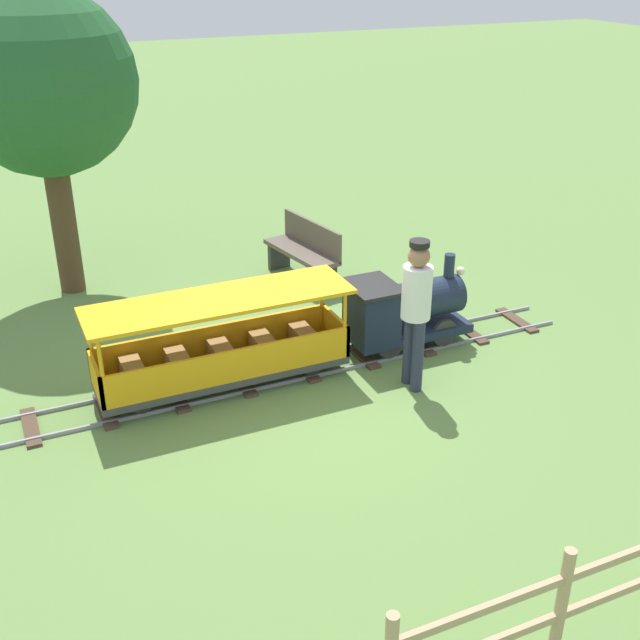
{
  "coord_description": "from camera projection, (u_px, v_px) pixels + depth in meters",
  "views": [
    {
      "loc": [
        6.89,
        -2.99,
        4.26
      ],
      "look_at": [
        0.0,
        0.11,
        0.55
      ],
      "focal_mm": 44.15,
      "sensor_mm": 36.0,
      "label": 1
    }
  ],
  "objects": [
    {
      "name": "fence_section",
      "position": [
        562.0,
        601.0,
        4.96
      ],
      "size": [
        0.08,
        7.48,
        0.9
      ],
      "color": "tan",
      "rests_on": "ground_plane"
    },
    {
      "name": "conductor_person",
      "position": [
        416.0,
        303.0,
        7.84
      ],
      "size": [
        0.3,
        0.3,
        1.62
      ],
      "color": "#282D47",
      "rests_on": "ground_plane"
    },
    {
      "name": "park_bench",
      "position": [
        304.0,
        252.0,
        10.61
      ],
      "size": [
        1.35,
        0.63,
        0.82
      ],
      "color": "brown",
      "rests_on": "ground_plane"
    },
    {
      "name": "track",
      "position": [
        303.0,
        367.0,
        8.58
      ],
      "size": [
        0.69,
        6.4,
        0.04
      ],
      "color": "gray",
      "rests_on": "ground_plane"
    },
    {
      "name": "oak_tree_near",
      "position": [
        43.0,
        84.0,
        9.34
      ],
      "size": [
        2.25,
        2.25,
        3.82
      ],
      "color": "#4C3823",
      "rests_on": "ground_plane"
    },
    {
      "name": "passenger_car",
      "position": [
        222.0,
        351.0,
        8.07
      ],
      "size": [
        0.75,
        2.7,
        0.97
      ],
      "color": "#3F3F3F",
      "rests_on": "ground_plane"
    },
    {
      "name": "locomotive",
      "position": [
        402.0,
        309.0,
        8.82
      ],
      "size": [
        0.65,
        1.45,
        1.01
      ],
      "color": "#192338",
      "rests_on": "ground_plane"
    },
    {
      "name": "ground_plane",
      "position": [
        311.0,
        367.0,
        8.62
      ],
      "size": [
        60.0,
        60.0,
        0.0
      ],
      "primitive_type": "plane",
      "color": "#608442"
    }
  ]
}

